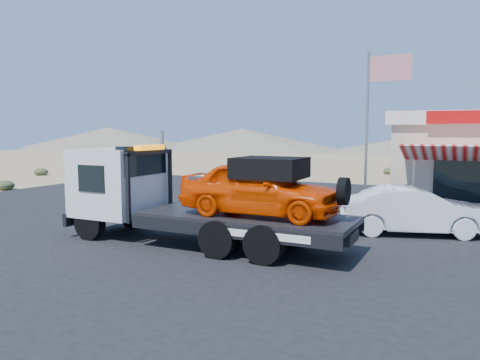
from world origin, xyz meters
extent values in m
plane|color=#988256|center=(0.00, 0.00, 0.00)|extent=(120.00, 120.00, 0.00)
cube|color=black|center=(2.00, 3.00, 0.01)|extent=(32.00, 24.00, 0.02)
cylinder|color=black|center=(-1.79, -2.82, 0.50)|extent=(0.96, 0.29, 0.96)
cylinder|color=black|center=(-1.79, -0.90, 0.50)|extent=(0.96, 0.29, 0.96)
cylinder|color=black|center=(2.55, -2.82, 0.50)|extent=(0.96, 0.53, 0.96)
cylinder|color=black|center=(2.55, -0.90, 0.50)|extent=(0.96, 0.53, 0.96)
cylinder|color=black|center=(3.80, -2.82, 0.50)|extent=(0.96, 0.53, 0.96)
cylinder|color=black|center=(3.80, -0.90, 0.50)|extent=(0.96, 0.53, 0.96)
cube|color=black|center=(1.78, -1.86, 0.65)|extent=(7.90, 0.96, 0.29)
cube|color=silver|center=(-1.50, -1.86, 1.66)|extent=(2.12, 2.26, 2.02)
cube|color=black|center=(-0.58, -1.86, 2.33)|extent=(0.34, 1.93, 0.87)
cube|color=black|center=(-0.30, -1.86, 1.61)|extent=(0.10, 2.12, 1.93)
cube|color=orange|center=(-0.30, -1.86, 2.72)|extent=(0.24, 1.16, 0.14)
cube|color=black|center=(2.84, -1.86, 0.91)|extent=(5.78, 2.22, 0.14)
imported|color=#EA3A00|center=(3.22, -1.86, 1.71)|extent=(4.24, 1.71, 1.45)
cube|color=black|center=(3.51, -1.86, 2.26)|extent=(1.73, 1.45, 0.53)
imported|color=silver|center=(6.68, 2.16, 0.75)|extent=(4.70, 2.77, 1.46)
cube|color=red|center=(8.00, 4.74, 3.67)|extent=(2.60, 0.12, 0.45)
cylinder|color=#99999E|center=(6.50, 3.30, 1.12)|extent=(0.08, 0.08, 2.20)
cylinder|color=#99999E|center=(4.70, 4.50, 3.02)|extent=(0.10, 0.10, 6.00)
cube|color=#B20C14|center=(5.45, 4.50, 5.42)|extent=(1.50, 0.02, 0.90)
ellipsoid|color=#333D21|center=(-14.53, 4.01, 0.28)|extent=(1.03, 1.03, 0.55)
ellipsoid|color=#333D21|center=(-19.64, 10.86, 0.27)|extent=(1.00, 1.00, 0.54)
ellipsoid|color=#333D21|center=(-13.96, 17.11, 0.34)|extent=(1.27, 1.27, 0.68)
ellipsoid|color=#333D21|center=(-7.14, 24.27, 0.32)|extent=(1.19, 1.19, 0.64)
ellipsoid|color=#333D21|center=(2.90, 22.80, 0.27)|extent=(0.99, 0.99, 0.53)
cone|color=#726B59|center=(-25.00, 55.00, 1.75)|extent=(36.00, 36.00, 3.50)
cone|color=#726B59|center=(-50.00, 52.00, 1.90)|extent=(40.00, 40.00, 3.80)
camera|label=1|loc=(8.12, -12.99, 3.21)|focal=35.00mm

